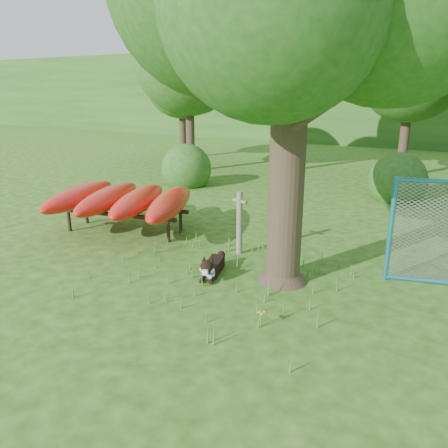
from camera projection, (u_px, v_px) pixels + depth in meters
The scene contains 12 objects.
ground at pixel (178, 297), 7.37m from camera, with size 80.00×80.00×0.00m, color #245110.
wooden_post at pixel (240, 221), 9.12m from camera, with size 0.37×0.16×1.36m.
kayak_rack at pixel (123, 200), 10.50m from camera, with size 4.09×3.66×1.07m.
husky_dog at pixel (212, 267), 8.17m from camera, with size 0.50×1.10×0.49m.
wildflower_clump at pixel (261, 314), 6.41m from camera, with size 0.12×0.10×0.25m.
bg_tree_a at pixel (189, 60), 17.42m from camera, with size 4.40×4.40×6.70m.
bg_tree_b at pixel (291, 29), 17.08m from camera, with size 5.20×5.20×8.22m.
bg_tree_c at pixel (413, 68), 16.20m from camera, with size 4.00×4.00×6.12m.
bg_tree_f at pixel (181, 81), 21.32m from camera, with size 3.60×3.60×5.55m.
shrub_left at pixel (187, 185), 15.96m from camera, with size 1.80×1.80×1.80m, color #25551B.
shrub_mid at pixel (395, 200), 13.87m from camera, with size 1.80×1.80×1.80m, color #25551B.
wooded_hillside at pixel (418, 95), 29.67m from camera, with size 80.00×12.00×6.00m, color #25551B.
Camera 1 is at (4.00, -5.40, 3.36)m, focal length 35.00 mm.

